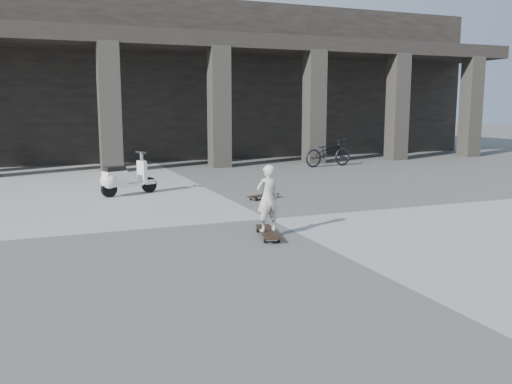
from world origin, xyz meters
name	(u,v)px	position (x,y,z in m)	size (l,w,h in m)	color
ground	(269,219)	(0.00, 0.00, 0.00)	(90.00, 90.00, 0.00)	#545351
colonnade	(138,82)	(0.00, 13.77, 3.03)	(28.00, 8.82, 6.00)	black
longboard	(268,232)	(-0.56, -1.30, 0.08)	(0.45, 1.04, 0.10)	black
skateboard_spare	(264,196)	(0.72, 2.00, 0.07)	(0.83, 0.46, 0.10)	black
child	(268,198)	(-0.56, -1.30, 0.63)	(0.38, 0.25, 1.05)	#BCB7AA
scooter	(120,179)	(-2.18, 3.62, 0.39)	(1.36, 0.73, 1.00)	black
bicycle	(328,152)	(5.29, 7.30, 0.48)	(0.64, 1.82, 0.96)	black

